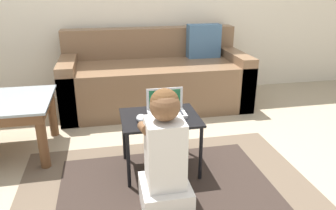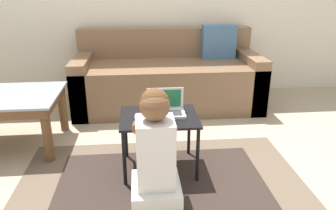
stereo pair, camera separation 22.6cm
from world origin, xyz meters
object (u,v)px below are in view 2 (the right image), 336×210
Objects in this scene: couch at (168,79)px; laptop at (166,110)px; computer_mouse at (139,117)px; person_seated at (156,160)px; laptop_desk at (159,123)px.

laptop is at bearing -96.04° from couch.
couch is 1.41m from computer_mouse.
computer_mouse is 0.41m from person_seated.
computer_mouse reaches higher than laptop_desk.
laptop_desk is 0.16m from computer_mouse.
person_seated reaches higher than computer_mouse.
laptop is (-0.14, -1.28, 0.15)m from couch.
couch is 7.44× the size of laptop.
person_seated is at bearing -102.15° from laptop.
couch reaches higher than laptop.
laptop_desk is at bearing 21.89° from computer_mouse.
couch reaches higher than computer_mouse.
couch is 1.30m from laptop.
laptop is at bearing 24.09° from computer_mouse.
laptop_desk is 0.44m from person_seated.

